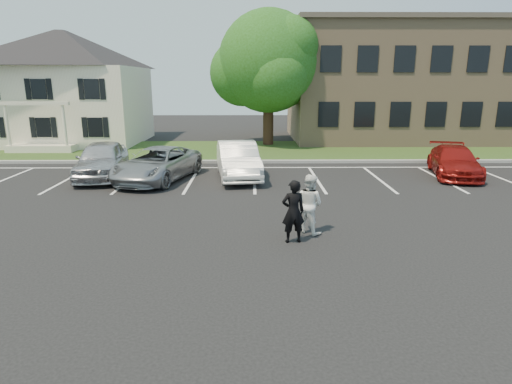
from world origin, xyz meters
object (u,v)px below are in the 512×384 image
car_silver_west (102,160)px  car_white_sedan (238,160)px  house (66,88)px  car_silver_minivan (157,164)px  man_black_suit (293,211)px  car_red_compact (454,161)px  man_white_shirt (309,204)px  tree (270,64)px  office_building (441,83)px

car_silver_west → car_white_sedan: bearing=-8.0°
house → car_silver_minivan: house is taller
man_black_suit → car_red_compact: man_black_suit is taller
man_white_shirt → car_red_compact: man_white_shirt is taller
man_white_shirt → car_silver_west: 11.23m
house → tree: bearing=-5.7°
car_silver_minivan → man_black_suit: bearing=-39.2°
house → man_black_suit: house is taller
car_silver_west → car_red_compact: bearing=-7.2°
man_white_shirt → car_white_sedan: bearing=-32.3°
man_white_shirt → car_silver_west: size_ratio=0.36×
car_silver_west → car_red_compact: (16.19, 0.22, -0.15)m
man_black_suit → car_white_sedan: man_black_suit is taller
office_building → tree: 13.41m
man_black_suit → car_white_sedan: (-1.75, 8.15, -0.07)m
office_building → car_silver_west: size_ratio=4.62×
house → car_silver_west: 13.33m
man_black_suit → tree: bearing=-100.1°
office_building → man_white_shirt: bearing=-120.8°
man_black_suit → car_white_sedan: size_ratio=0.36×
tree → car_silver_minivan: 12.79m
man_black_suit → car_white_sedan: bearing=-87.7°
house → man_white_shirt: house is taller
office_building → car_silver_west: office_building is taller
car_silver_west → office_building: bearing=24.9°
house → tree: (14.09, -1.41, 1.52)m
car_silver_west → car_red_compact: size_ratio=1.04×
car_white_sedan → car_red_compact: 10.02m
man_black_suit → car_silver_minivan: (-5.29, 7.59, -0.15)m
man_black_suit → car_silver_minivan: man_black_suit is taller
man_white_shirt → car_silver_minivan: (-5.83, 6.82, -0.15)m
man_black_suit → man_white_shirt: bearing=-134.5°
man_white_shirt → car_red_compact: bearing=-95.0°
man_black_suit → house: bearing=-64.3°
man_black_suit → car_white_sedan: 8.34m
office_building → man_black_suit: (-13.00, -21.65, -3.28)m
house → car_red_compact: house is taller
tree → car_white_sedan: bearing=-100.3°
car_silver_minivan → car_red_compact: 13.58m
car_white_sedan → house: bearing=129.2°
man_black_suit → car_silver_west: bearing=-55.6°
tree → man_white_shirt: 18.03m
car_silver_minivan → man_white_shirt: bearing=-33.6°
car_red_compact → man_white_shirt: bearing=-121.6°
house → car_silver_minivan: (8.71, -12.04, -3.11)m
office_building → man_white_shirt: 24.54m
man_black_suit → car_red_compact: size_ratio=0.38×
office_building → tree: (-12.91, -3.43, 1.19)m
man_black_suit → office_building: bearing=-130.8°
tree → car_silver_minivan: tree is taller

